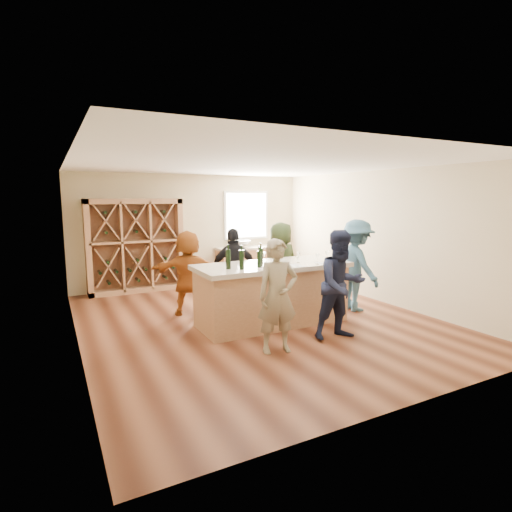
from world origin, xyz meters
name	(u,v)px	position (x,y,z in m)	size (l,w,h in m)	color
floor	(256,322)	(0.00, 0.00, -0.05)	(6.00, 7.00, 0.10)	brown
ceiling	(256,161)	(0.00, 0.00, 2.85)	(6.00, 7.00, 0.10)	white
wall_back	(193,230)	(0.00, 3.55, 1.40)	(6.00, 0.10, 2.80)	#CAB992
wall_front	(418,280)	(0.00, -3.55, 1.40)	(6.00, 0.10, 2.80)	#CAB992
wall_left	(69,255)	(-3.05, 0.00, 1.40)	(0.10, 7.00, 2.80)	#CAB992
wall_right	(382,236)	(3.05, 0.00, 1.40)	(0.10, 7.00, 2.80)	#CAB992
window_frame	(246,215)	(1.50, 3.47, 1.75)	(1.30, 0.06, 1.30)	white
window_pane	(247,215)	(1.50, 3.44, 1.75)	(1.18, 0.01, 1.18)	white
wine_rack	(136,246)	(-1.50, 3.27, 1.10)	(2.20, 0.45, 2.20)	#A87550
back_counter_base	(247,265)	(1.40, 3.20, 0.43)	(1.60, 0.58, 0.86)	#A87550
back_counter_top	(247,248)	(1.40, 3.20, 0.89)	(1.70, 0.62, 0.06)	#B9AA97
sink	(241,244)	(1.20, 3.20, 1.01)	(0.54, 0.54, 0.19)	silver
faucet	(238,241)	(1.20, 3.38, 1.07)	(0.02, 0.02, 0.30)	silver
tasting_counter_base	(272,296)	(0.15, -0.32, 0.50)	(2.60, 1.00, 1.00)	#A87550
tasting_counter_top	(272,266)	(0.15, -0.32, 1.04)	(2.72, 1.12, 0.08)	#B9AA97
wine_bottle_a	(228,259)	(-0.74, -0.45, 1.24)	(0.08, 0.08, 0.32)	black
wine_bottle_b	(242,260)	(-0.57, -0.59, 1.24)	(0.08, 0.08, 0.31)	black
wine_bottle_d	(259,259)	(-0.23, -0.55, 1.22)	(0.07, 0.07, 0.28)	black
wine_bottle_e	(261,257)	(-0.14, -0.43, 1.23)	(0.08, 0.08, 0.31)	black
wine_glass_a	(272,262)	(-0.09, -0.72, 1.18)	(0.07, 0.07, 0.20)	white
wine_glass_b	(297,262)	(0.37, -0.77, 1.16)	(0.06, 0.06, 0.16)	white
wine_glass_c	(317,259)	(0.81, -0.73, 1.17)	(0.07, 0.07, 0.18)	white
wine_glass_d	(298,257)	(0.62, -0.44, 1.18)	(0.08, 0.08, 0.20)	white
wine_glass_e	(327,256)	(1.13, -0.60, 1.18)	(0.07, 0.07, 0.19)	white
tasting_menu_a	(267,269)	(-0.19, -0.76, 1.08)	(0.20, 0.28, 0.00)	white
tasting_menu_b	(296,266)	(0.40, -0.70, 1.08)	(0.23, 0.31, 0.00)	white
tasting_menu_c	(323,263)	(0.96, -0.72, 1.08)	(0.23, 0.32, 0.00)	white
person_near_left	(278,296)	(-0.44, -1.50, 0.83)	(0.60, 0.44, 1.65)	gray
person_near_right	(341,285)	(0.73, -1.49, 0.87)	(0.84, 0.46, 1.73)	#191E38
person_server	(356,265)	(2.05, -0.34, 0.90)	(1.17, 0.54, 1.80)	#335972
person_far_mid	(234,270)	(-0.12, 0.70, 0.82)	(0.96, 0.49, 1.64)	black
person_far_right	(281,263)	(1.03, 0.85, 0.86)	(0.84, 0.55, 1.72)	#263319
person_far_left	(189,273)	(-0.98, 0.90, 0.81)	(1.50, 0.54, 1.62)	#994C19
wine_glass_f	(264,257)	(0.10, -0.12, 1.17)	(0.07, 0.07, 0.18)	white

